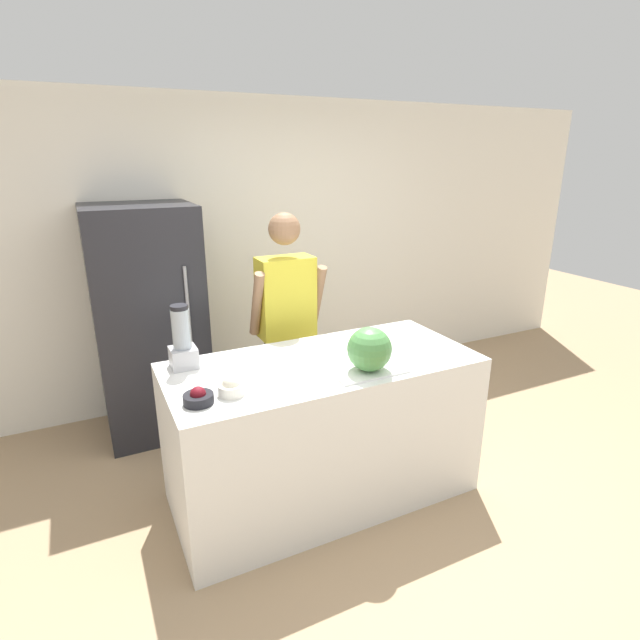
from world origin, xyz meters
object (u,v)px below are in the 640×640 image
Objects in this scene: watermelon at (369,349)px; bowl_cream at (231,387)px; bowl_cherries at (198,397)px; refrigerator at (149,323)px; person at (287,327)px; blender at (182,342)px.

bowl_cream is (-0.79, 0.07, -0.10)m from watermelon.
bowl_cherries is at bearing 176.99° from watermelon.
refrigerator is at bearing 121.42° from watermelon.
refrigerator is 1.07m from person.
person is 1.04m from watermelon.
person reaches higher than bowl_cream.
person reaches higher than bowl_cherries.
blender is at bearing 149.99° from watermelon.
bowl_cream is 0.37× the size of blender.
watermelon is at bearing -58.58° from refrigerator.
refrigerator is 1.90m from watermelon.
watermelon is 1.83× the size of bowl_cream.
person is at bearing 47.95° from bowl_cherries.
person is at bearing 53.58° from bowl_cream.
person is 0.99m from blender.
blender is (-0.93, 0.54, 0.01)m from watermelon.
bowl_cherries is at bearing -89.22° from refrigerator.
person reaches higher than watermelon.
watermelon is 1.08m from blender.
watermelon is (0.09, -1.02, 0.18)m from person.
watermelon is 0.80m from bowl_cream.
person is 12.53× the size of bowl_cream.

